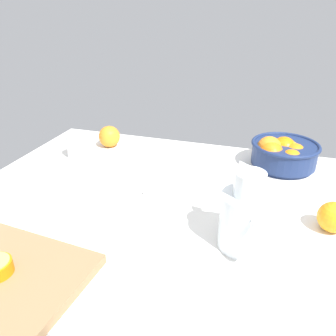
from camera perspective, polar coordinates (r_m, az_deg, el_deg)
The scene contains 8 objects.
ground_plane at distance 96.90cm, azimuth 0.05°, elevation -6.63°, with size 124.04×94.61×3.00cm, color white.
fruit_bowl at distance 120.55cm, azimuth 19.34°, elevation 2.43°, with size 23.09×23.09×11.40cm.
juice_pitcher at distance 78.25cm, azimuth 13.25°, elevation -8.95°, with size 11.87×16.11×19.96cm.
second_glass at distance 127.10cm, azimuth -15.52°, elevation 3.50°, with size 7.23×7.23×8.79cm.
cutting_board at distance 78.89cm, azimuth -26.84°, elevation -16.58°, with size 33.61×25.97×2.23cm, color olive.
loose_orange_0 at distance 134.16cm, azimuth -10.15°, elevation 5.41°, with size 8.52×8.52×8.52cm, color orange.
loose_orange_1 at distance 92.52cm, azimuth 26.82°, elevation -7.63°, with size 7.84×7.84×7.84cm, color orange.
spoon at distance 103.50cm, azimuth -2.72°, elevation -3.10°, with size 3.71×16.70×1.00cm.
Camera 1 is at (24.08, -77.67, 51.20)cm, focal length 35.09 mm.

